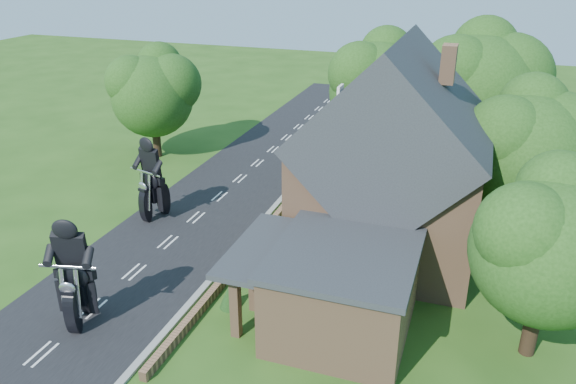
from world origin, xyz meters
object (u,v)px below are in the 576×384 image
(house, at_px, (392,167))
(motorcycle_follow, at_px, (155,206))
(annex, at_px, (340,288))
(garden_wall, at_px, (262,235))
(motorcycle_lead, at_px, (81,308))

(house, bearing_deg, motorcycle_follow, -176.75)
(house, xyz_separation_m, annex, (-0.62, -6.80, -2.58))
(garden_wall, relative_size, motorcycle_lead, 14.69)
(garden_wall, bearing_deg, annex, -46.16)
(house, bearing_deg, motorcycle_lead, -135.91)
(motorcycle_lead, xyz_separation_m, motorcycle_follow, (-2.33, 9.21, 0.00))
(motorcycle_follow, bearing_deg, motorcycle_lead, 119.49)
(motorcycle_lead, bearing_deg, garden_wall, -127.56)
(garden_wall, height_order, house, house)
(garden_wall, bearing_deg, house, 9.17)
(garden_wall, bearing_deg, motorcycle_follow, 177.43)
(house, height_order, motorcycle_follow, house)
(motorcycle_follow, bearing_deg, house, -161.46)
(house, relative_size, motorcycle_lead, 6.84)
(house, bearing_deg, annex, -95.24)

